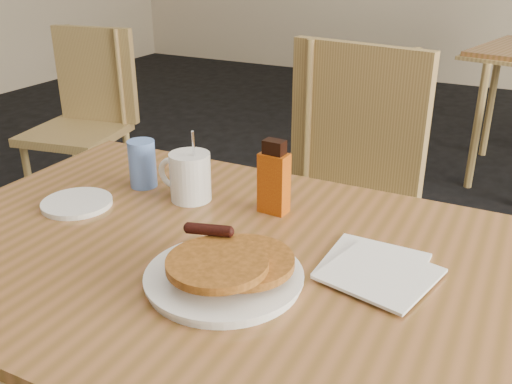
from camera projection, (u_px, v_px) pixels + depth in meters
The scene contains 9 objects.
main_table at pixel (223, 270), 1.12m from camera, with size 1.33×0.90×0.75m.
chair_main_far at pixel (342, 183), 1.77m from camera, with size 0.53×0.53×1.02m.
chair_wall_extra at pixel (85, 108), 2.77m from camera, with size 0.49×0.49×0.93m.
pancake_plate at pixel (225, 270), 0.99m from camera, with size 0.28×0.28×0.08m.
coffee_mug at pixel (189, 176), 1.30m from camera, with size 0.13×0.09×0.18m.
syrup_bottle at pixel (274, 179), 1.23m from camera, with size 0.06×0.04×0.17m.
napkin_stack at pixel (376, 269), 1.03m from camera, with size 0.22×0.23×0.01m.
blue_tumbler at pixel (142, 164), 1.37m from camera, with size 0.07×0.07×0.12m, color #5D85DC.
side_saucer at pixel (77, 203), 1.29m from camera, with size 0.16×0.16×0.01m, color white.
Camera 1 is at (0.49, -0.87, 1.30)m, focal length 40.00 mm.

